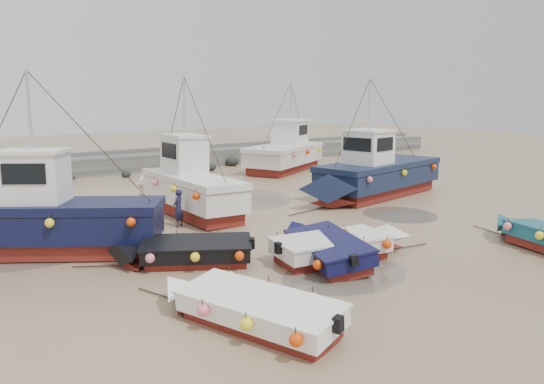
{
  "coord_description": "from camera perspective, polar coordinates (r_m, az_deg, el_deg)",
  "views": [
    {
      "loc": [
        -12.65,
        -14.54,
        5.51
      ],
      "look_at": [
        -0.19,
        3.56,
        1.4
      ],
      "focal_mm": 35.0,
      "sensor_mm": 36.0,
      "label": 1
    }
  ],
  "objects": [
    {
      "name": "cabin_boat_1",
      "position": [
        24.72,
        -9.22,
        0.79
      ],
      "size": [
        2.77,
        9.52,
        6.22
      ],
      "rotation": [
        0.0,
        0.0,
        0.03
      ],
      "color": "maroon",
      "rests_on": "ground"
    },
    {
      "name": "dinghy_0",
      "position": [
        12.98,
        -2.57,
        -11.94
      ],
      "size": [
        3.05,
        6.29,
        1.43
      ],
      "rotation": [
        0.0,
        0.0,
        0.34
      ],
      "color": "maroon",
      "rests_on": "ground"
    },
    {
      "name": "cabin_boat_3",
      "position": [
        38.46,
        1.69,
        4.35
      ],
      "size": [
        9.84,
        6.63,
        6.22
      ],
      "rotation": [
        0.0,
        0.0,
        -1.08
      ],
      "color": "maroon",
      "rests_on": "ground"
    },
    {
      "name": "puddle_c",
      "position": [
        19.84,
        -23.58,
        -6.44
      ],
      "size": [
        4.58,
        4.58,
        0.01
      ],
      "primitive_type": "cylinder",
      "color": "#5D564B",
      "rests_on": "ground"
    },
    {
      "name": "puddle_a",
      "position": [
        16.66,
        7.85,
        -8.81
      ],
      "size": [
        4.23,
        4.23,
        0.01
      ],
      "primitive_type": "cylinder",
      "color": "#5D564B",
      "rests_on": "ground"
    },
    {
      "name": "cabin_boat_0",
      "position": [
        19.7,
        -23.24,
        -2.46
      ],
      "size": [
        8.84,
        6.15,
        6.22
      ],
      "rotation": [
        0.0,
        0.0,
        1.01
      ],
      "color": "maroon",
      "rests_on": "ground"
    },
    {
      "name": "puddle_b",
      "position": [
        25.11,
        13.57,
        -2.37
      ],
      "size": [
        3.24,
        3.24,
        0.01
      ],
      "primitive_type": "cylinder",
      "color": "#5D564B",
      "rests_on": "ground"
    },
    {
      "name": "seawall",
      "position": [
        38.99,
        -15.27,
        3.03
      ],
      "size": [
        60.0,
        4.92,
        1.5
      ],
      "color": "slate",
      "rests_on": "ground"
    },
    {
      "name": "dinghy_5",
      "position": [
        17.97,
        7.39,
        -5.55
      ],
      "size": [
        6.22,
        2.68,
        1.43
      ],
      "rotation": [
        0.0,
        0.0,
        -1.71
      ],
      "color": "maroon",
      "rests_on": "ground"
    },
    {
      "name": "cabin_boat_2",
      "position": [
        28.81,
        10.78,
        2.01
      ],
      "size": [
        11.3,
        4.54,
        6.22
      ],
      "rotation": [
        0.0,
        0.0,
        1.76
      ],
      "color": "maroon",
      "rests_on": "ground"
    },
    {
      "name": "person",
      "position": [
        22.6,
        -9.98,
        -3.69
      ],
      "size": [
        0.69,
        0.64,
        1.59
      ],
      "primitive_type": "imported",
      "rotation": [
        0.0,
        0.0,
        3.75
      ],
      "color": "#1B1B39",
      "rests_on": "ground"
    },
    {
      "name": "dinghy_1",
      "position": [
        17.86,
        5.75,
        -5.61
      ],
      "size": [
        3.1,
        6.11,
        1.43
      ],
      "rotation": [
        0.0,
        0.0,
        -0.3
      ],
      "color": "maroon",
      "rests_on": "ground"
    },
    {
      "name": "dinghy_4",
      "position": [
        17.46,
        -9.33,
        -6.05
      ],
      "size": [
        5.33,
        3.47,
        1.43
      ],
      "rotation": [
        0.0,
        0.0,
        1.06
      ],
      "color": "maroon",
      "rests_on": "ground"
    },
    {
      "name": "puddle_d",
      "position": [
        28.09,
        -3.72,
        -0.73
      ],
      "size": [
        5.65,
        5.65,
        0.01
      ],
      "primitive_type": "cylinder",
      "color": "#5D564B",
      "rests_on": "ground"
    },
    {
      "name": "ground",
      "position": [
        20.05,
        6.26,
        -5.42
      ],
      "size": [
        120.0,
        120.0,
        0.0
      ],
      "primitive_type": "plane",
      "color": "tan",
      "rests_on": "ground"
    }
  ]
}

